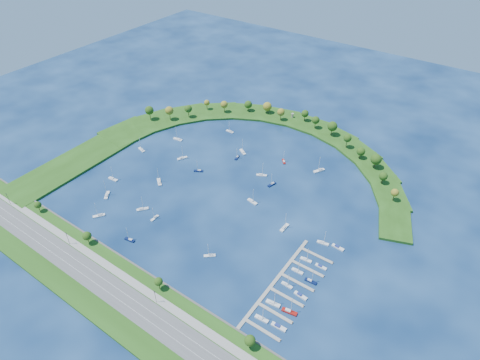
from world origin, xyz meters
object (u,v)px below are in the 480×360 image
Objects in this scene: moored_boat_10 at (199,171)px; docked_boat_2 at (273,303)px; moored_boat_7 at (107,195)px; moored_boat_15 at (155,218)px; moored_boat_2 at (210,255)px; moored_boat_16 at (243,152)px; docked_boat_1 at (279,327)px; moored_boat_19 at (319,170)px; moored_boat_8 at (252,201)px; moored_boat_9 at (159,182)px; dock_system at (286,286)px; docked_boat_7 at (311,281)px; moored_boat_0 at (230,131)px; moored_boat_14 at (272,184)px; moored_boat_13 at (99,215)px; moored_boat_6 at (113,179)px; moored_boat_3 at (284,227)px; moored_boat_5 at (237,157)px; docked_boat_8 at (306,259)px; docked_boat_3 at (289,311)px; moored_boat_12 at (142,149)px; docked_boat_6 at (297,271)px; moored_boat_20 at (182,158)px; moored_boat_4 at (130,239)px; docked_boat_5 at (300,296)px; moored_boat_18 at (142,209)px; harbor_tower at (292,115)px; docked_boat_9 at (321,267)px; docked_boat_10 at (323,243)px; moored_boat_17 at (262,175)px; docked_boat_0 at (262,318)px; docked_boat_4 at (287,285)px; docked_boat_11 at (338,247)px; moored_boat_11 at (284,161)px; moored_boat_1 at (178,139)px.

moored_boat_10 is 140.23m from docked_boat_2.
moored_boat_7 is 1.32× the size of moored_boat_15.
moored_boat_10 is (-65.45, 67.52, -0.01)m from moored_boat_2.
moored_boat_16 reaches higher than docked_boat_1.
moored_boat_19 reaches higher than moored_boat_15.
moored_boat_9 reaches higher than moored_boat_8.
dock_system is 7.29× the size of docked_boat_7.
moored_boat_14 reaches higher than moored_boat_0.
moored_boat_7 is at bearing -108.10° from moored_boat_13.
moored_boat_6 reaches higher than moored_boat_10.
moored_boat_3 is 1.29× the size of moored_boat_5.
moored_boat_0 is 167.40m from docked_boat_8.
moored_boat_3 reaches higher than moored_boat_15.
docked_boat_3 is at bearing 35.02° from moored_boat_5.
docked_boat_6 is at bearing -178.03° from moored_boat_12.
moored_boat_19 reaches higher than moored_boat_10.
moored_boat_15 is 76.08m from moored_boat_20.
moored_boat_20 reaches higher than moored_boat_2.
moored_boat_4 reaches higher than docked_boat_5.
moored_boat_6 is 1.01× the size of moored_boat_18.
harbor_tower is 88.44m from moored_boat_19.
moored_boat_12 is 192.77m from docked_boat_9.
moored_boat_4 is 0.86× the size of moored_boat_20.
docked_boat_3 is at bearing -91.61° from docked_boat_10.
moored_boat_15 is at bearing -178.78° from dock_system.
moored_boat_13 reaches higher than docked_boat_8.
moored_boat_17 is 48.60m from moored_boat_19.
docked_boat_0 is (52.96, -19.92, 0.02)m from moored_boat_2.
moored_boat_8 is at bearing 141.13° from docked_boat_4.
docked_boat_9 is (69.50, -53.76, -0.32)m from moored_boat_14.
moored_boat_18 reaches higher than docked_boat_11.
moored_boat_14 is at bearing 149.66° from moored_boat_0.
docked_boat_5 is at bearing -9.01° from docked_boat_4.
moored_boat_20 is 1.16× the size of docked_boat_6.
moored_boat_16 is at bearing 128.10° from docked_boat_1.
docked_boat_2 is at bearing -88.04° from docked_boat_4.
moored_boat_11 is (51.18, 52.42, -0.01)m from moored_boat_10.
moored_boat_1 reaches higher than docked_boat_10.
dock_system is 5.85× the size of moored_boat_9.
moored_boat_16 is at bearing 121.21° from moored_boat_17.
moored_boat_1 is 1.05× the size of moored_boat_17.
docked_boat_6 is at bearing 129.60° from docked_boat_5.
docked_boat_11 is at bearing 145.23° from moored_boat_10.
moored_boat_14 is 80.09m from docked_boat_8.
moored_boat_11 is 126.55m from moored_boat_12.
harbor_tower is at bearing 119.18° from docked_boat_7.
docked_boat_4 is (59.05, -78.62, -0.02)m from moored_boat_14.
moored_boat_1 is 1.12× the size of docked_boat_10.
moored_boat_13 is 1.00× the size of moored_boat_18.
moored_boat_2 is 122.70m from moored_boat_16.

